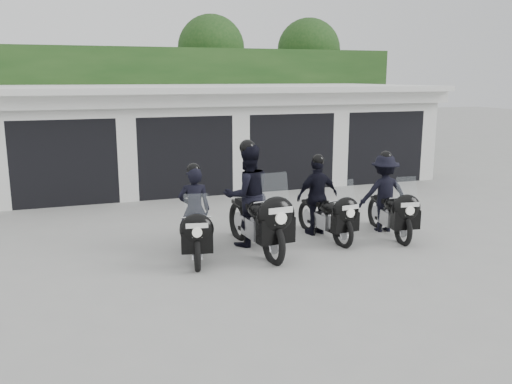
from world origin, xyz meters
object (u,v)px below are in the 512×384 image
object	(u,v)px
police_bike_b	(252,202)
police_bike_c	(322,201)
police_bike_a	(195,220)
police_bike_d	(387,198)

from	to	relation	value
police_bike_b	police_bike_c	xyz separation A→B (m)	(1.60, 0.27, -0.16)
police_bike_c	police_bike_a	bearing A→B (deg)	-177.60
police_bike_b	police_bike_d	bearing A→B (deg)	-4.08
police_bike_a	police_bike_c	bearing A→B (deg)	19.71
police_bike_d	police_bike_b	bearing A→B (deg)	-171.03
police_bike_b	police_bike_d	xyz separation A→B (m)	(3.00, 0.04, -0.14)
police_bike_a	police_bike_c	size ratio (longest dim) A/B	0.99
police_bike_d	police_bike_c	bearing A→B (deg)	178.91
police_bike_a	police_bike_b	xyz separation A→B (m)	(1.14, 0.16, 0.21)
police_bike_c	police_bike_d	bearing A→B (deg)	-15.76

